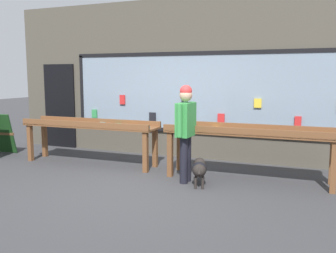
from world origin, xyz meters
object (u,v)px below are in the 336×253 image
(display_table_right, at_px, (249,136))
(small_dog, at_px, (199,169))
(display_table_left, at_px, (90,128))
(person_browsing, at_px, (186,126))

(display_table_right, relative_size, small_dog, 5.16)
(display_table_right, bearing_deg, display_table_left, 179.96)
(display_table_right, relative_size, person_browsing, 1.76)
(small_dog, bearing_deg, display_table_left, 58.46)
(display_table_left, relative_size, display_table_right, 1.00)
(display_table_right, xyz_separation_m, person_browsing, (-0.97, -0.52, 0.19))
(display_table_right, xyz_separation_m, small_dog, (-0.67, -0.67, -0.48))
(person_browsing, bearing_deg, display_table_right, -60.59)
(display_table_left, bearing_deg, person_browsing, -12.93)
(person_browsing, height_order, small_dog, person_browsing)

